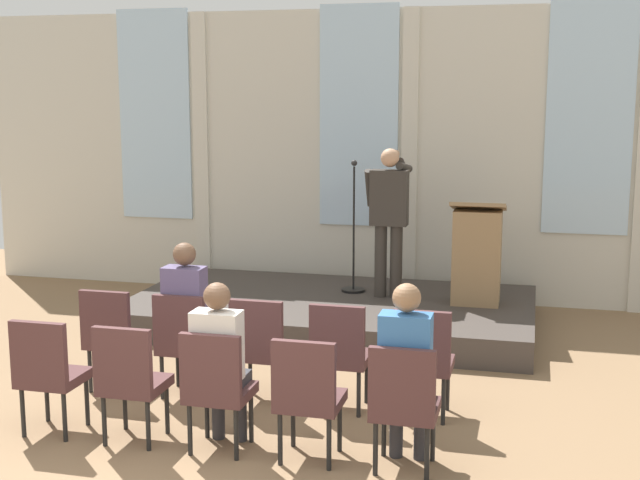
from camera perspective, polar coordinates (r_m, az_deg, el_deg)
rear_partition at (r=11.10m, az=2.76°, el=5.81°), size 10.51×0.14×3.73m
stage_platform at (r=9.89m, az=0.75°, el=-4.78°), size 4.53×2.49×0.31m
speaker at (r=9.79m, az=4.60°, el=1.91°), size 0.50×0.69×1.71m
mic_stand at (r=10.14m, az=2.23°, el=-1.56°), size 0.28×0.28×1.55m
lectern at (r=9.67m, az=10.35°, el=-0.96°), size 0.60×0.48×1.16m
chair_r0_c0 at (r=7.90m, az=-13.62°, el=-6.00°), size 0.46×0.44×0.94m
chair_r0_c1 at (r=7.61m, az=-8.97°, el=-6.45°), size 0.46×0.44×0.94m
audience_r0_c1 at (r=7.62m, az=-8.78°, el=-4.68°), size 0.36×0.39×1.37m
chair_r0_c2 at (r=7.38m, az=-3.97°, el=-6.88°), size 0.46×0.44×0.94m
chair_r0_c3 at (r=7.20m, az=1.33°, el=-7.29°), size 0.46×0.44×0.94m
chair_r0_c4 at (r=7.09m, az=6.86°, el=-7.64°), size 0.46×0.44×0.94m
chair_r1_c0 at (r=7.04m, az=-17.59°, el=-8.16°), size 0.46×0.44×0.94m
chair_r1_c1 at (r=6.71m, az=-12.48°, el=-8.81°), size 0.46×0.44×0.94m
chair_r1_c2 at (r=6.44m, az=-6.88°, el=-9.44°), size 0.46×0.44×0.94m
audience_r1_c2 at (r=6.46m, az=-6.65°, el=-7.69°), size 0.36×0.39×1.29m
chair_r1_c3 at (r=6.24m, az=-0.83°, el=-10.02°), size 0.46×0.44×0.94m
chair_r1_c4 at (r=6.11m, az=5.58°, el=-10.52°), size 0.46×0.44×0.94m
audience_r1_c4 at (r=6.11m, az=5.73°, el=-8.36°), size 0.36×0.39×1.36m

